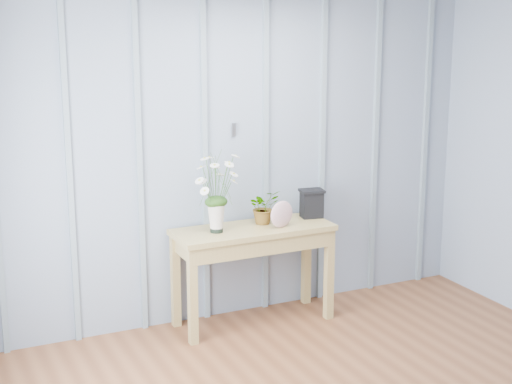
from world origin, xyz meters
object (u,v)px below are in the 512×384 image
sideboard (253,242)px  carved_box (312,203)px  felt_disc_vessel (282,214)px  daisy_vase (216,183)px

sideboard → carved_box: size_ratio=5.42×
sideboard → felt_disc_vessel: 0.30m
daisy_vase → carved_box: 0.87m
daisy_vase → carved_box: size_ratio=2.66×
sideboard → carved_box: (0.53, 0.06, 0.23)m
felt_disc_vessel → carved_box: bearing=13.4°
sideboard → carved_box: bearing=6.8°
felt_disc_vessel → sideboard: bearing=142.2°
daisy_vase → felt_disc_vessel: bearing=-10.8°
felt_disc_vessel → carved_box: 0.38m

